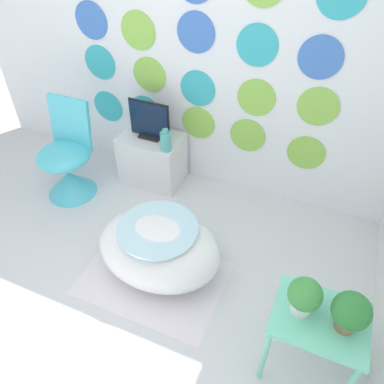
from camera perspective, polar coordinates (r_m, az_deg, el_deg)
name	(u,v)px	position (r m, az deg, el deg)	size (l,w,h in m)	color
ground_plane	(77,349)	(2.62, -17.07, -21.94)	(12.00, 12.00, 0.00)	silver
wall_back_dotted	(198,38)	(3.05, 0.92, 22.46)	(4.36, 0.05, 2.60)	white
rug	(153,278)	(2.81, -5.95, -12.92)	(1.00, 0.72, 0.01)	silver
bathtub	(159,248)	(2.69, -5.02, -8.48)	(0.90, 0.68, 0.44)	white
chair	(68,167)	(3.47, -18.39, 3.57)	(0.46, 0.46, 0.86)	#4CC6DB
tv_cabinet	(152,158)	(3.48, -6.05, 5.10)	(0.55, 0.38, 0.47)	silver
tv	(149,122)	(3.28, -6.51, 10.59)	(0.38, 0.12, 0.34)	black
vase	(166,141)	(3.13, -4.02, 7.78)	(0.09, 0.09, 0.20)	#51B2AD
side_table	(317,327)	(2.20, 18.53, -18.97)	(0.49, 0.39, 0.53)	#72D8B7
potted_plant_left	(305,296)	(2.01, 16.78, -14.90)	(0.17, 0.17, 0.23)	white
potted_plant_right	(351,312)	(2.02, 23.06, -16.46)	(0.19, 0.19, 0.24)	#8C6B4C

